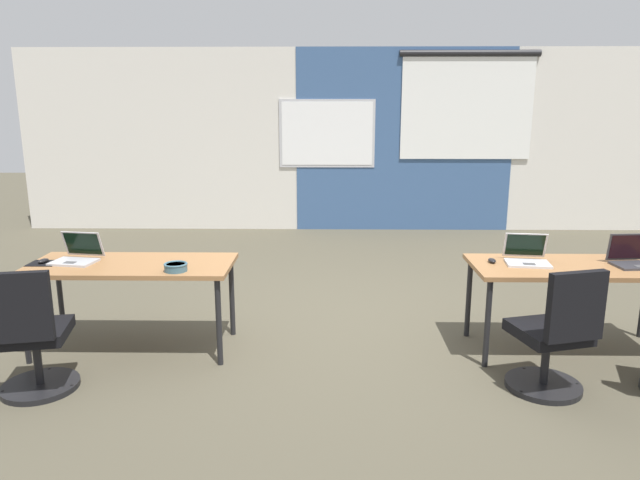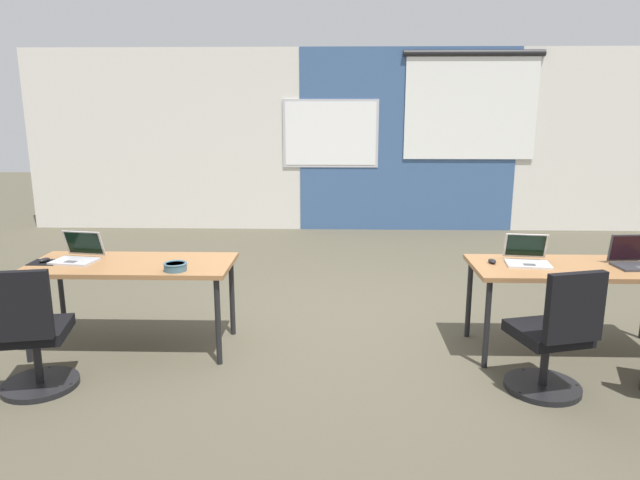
% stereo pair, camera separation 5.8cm
% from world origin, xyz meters
% --- Properties ---
extents(ground_plane, '(24.00, 24.00, 0.00)m').
position_xyz_m(ground_plane, '(0.00, 0.00, 0.00)').
color(ground_plane, '#4C4738').
extents(back_wall_assembly, '(10.00, 0.27, 2.80)m').
position_xyz_m(back_wall_assembly, '(0.04, 4.20, 1.41)').
color(back_wall_assembly, silver).
rests_on(back_wall_assembly, ground).
extents(desk_near_left, '(1.60, 0.70, 0.72)m').
position_xyz_m(desk_near_left, '(-1.75, -0.60, 0.66)').
color(desk_near_left, olive).
rests_on(desk_near_left, ground).
extents(desk_near_right, '(1.60, 0.70, 0.72)m').
position_xyz_m(desk_near_right, '(1.75, -0.60, 0.66)').
color(desk_near_right, olive).
rests_on(desk_near_right, ground).
extents(laptop_near_right_end, '(0.35, 0.29, 0.24)m').
position_xyz_m(laptop_near_right_end, '(2.20, -0.60, 0.77)').
color(laptop_near_right_end, '#333338').
rests_on(laptop_near_right_end, desk_near_right).
extents(laptop_near_left_end, '(0.37, 0.35, 0.23)m').
position_xyz_m(laptop_near_left_end, '(-2.19, -0.56, 0.77)').
color(laptop_near_left_end, '#B7B7BC').
rests_on(laptop_near_left_end, desk_near_left).
extents(mousepad_near_left_end, '(0.22, 0.19, 0.00)m').
position_xyz_m(mousepad_near_left_end, '(-2.44, -0.62, 0.72)').
color(mousepad_near_left_end, black).
rests_on(mousepad_near_left_end, desk_near_left).
extents(mouse_near_left_end, '(0.09, 0.11, 0.03)m').
position_xyz_m(mouse_near_left_end, '(-2.44, -0.62, 0.74)').
color(mouse_near_left_end, black).
rests_on(mouse_near_left_end, mousepad_near_left_end).
extents(chair_near_left_end, '(0.52, 0.57, 0.92)m').
position_xyz_m(chair_near_left_end, '(-2.19, -1.38, 0.38)').
color(chair_near_left_end, black).
rests_on(chair_near_left_end, ground).
extents(laptop_near_right_inner, '(0.37, 0.35, 0.22)m').
position_xyz_m(laptop_near_right_inner, '(1.39, -0.54, 0.77)').
color(laptop_near_right_inner, silver).
rests_on(laptop_near_right_inner, desk_near_right).
extents(mouse_near_right_inner, '(0.06, 0.10, 0.03)m').
position_xyz_m(mouse_near_right_inner, '(1.12, -0.54, 0.74)').
color(mouse_near_right_inner, black).
rests_on(mouse_near_right_inner, desk_near_right).
extents(chair_near_right_inner, '(0.54, 0.59, 0.92)m').
position_xyz_m(chair_near_right_inner, '(1.35, -1.31, 0.38)').
color(chair_near_right_inner, black).
rests_on(chair_near_right_inner, ground).
extents(snack_bowl, '(0.18, 0.18, 0.06)m').
position_xyz_m(snack_bowl, '(-1.33, -0.82, 0.76)').
color(snack_bowl, '#3D6070').
rests_on(snack_bowl, desk_near_left).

